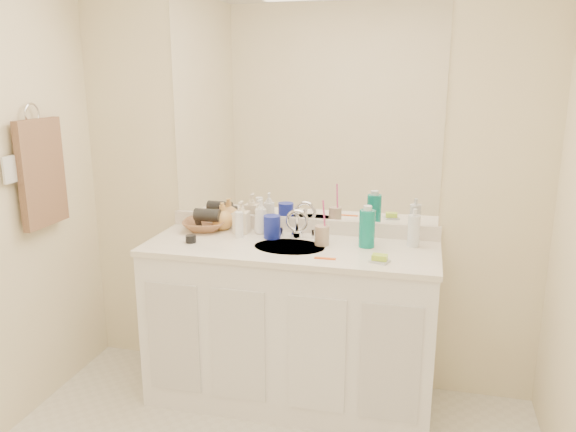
% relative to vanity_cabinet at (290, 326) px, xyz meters
% --- Properties ---
extents(wall_back, '(2.60, 0.02, 2.40)m').
position_rel_vanity_cabinet_xyz_m(wall_back, '(0.00, 0.28, 0.77)').
color(wall_back, '#FEF0C7').
rests_on(wall_back, floor).
extents(vanity_cabinet, '(1.50, 0.55, 0.85)m').
position_rel_vanity_cabinet_xyz_m(vanity_cabinet, '(0.00, 0.00, 0.00)').
color(vanity_cabinet, white).
rests_on(vanity_cabinet, floor).
extents(countertop, '(1.52, 0.57, 0.03)m').
position_rel_vanity_cabinet_xyz_m(countertop, '(0.00, 0.00, 0.44)').
color(countertop, white).
rests_on(countertop, vanity_cabinet).
extents(backsplash, '(1.52, 0.03, 0.08)m').
position_rel_vanity_cabinet_xyz_m(backsplash, '(0.00, 0.26, 0.50)').
color(backsplash, silver).
rests_on(backsplash, countertop).
extents(sink_basin, '(0.37, 0.37, 0.02)m').
position_rel_vanity_cabinet_xyz_m(sink_basin, '(0.00, -0.02, 0.44)').
color(sink_basin, silver).
rests_on(sink_basin, countertop).
extents(faucet, '(0.02, 0.02, 0.11)m').
position_rel_vanity_cabinet_xyz_m(faucet, '(0.00, 0.16, 0.51)').
color(faucet, silver).
rests_on(faucet, countertop).
extents(mirror, '(1.48, 0.01, 1.20)m').
position_rel_vanity_cabinet_xyz_m(mirror, '(0.00, 0.27, 1.14)').
color(mirror, white).
rests_on(mirror, wall_back).
extents(blue_mug, '(0.11, 0.11, 0.12)m').
position_rel_vanity_cabinet_xyz_m(blue_mug, '(-0.13, 0.11, 0.52)').
color(blue_mug, '#16239D').
rests_on(blue_mug, countertop).
extents(tan_cup, '(0.10, 0.10, 0.10)m').
position_rel_vanity_cabinet_xyz_m(tan_cup, '(0.16, 0.05, 0.51)').
color(tan_cup, tan).
rests_on(tan_cup, countertop).
extents(toothbrush, '(0.02, 0.03, 0.18)m').
position_rel_vanity_cabinet_xyz_m(toothbrush, '(0.17, 0.05, 0.60)').
color(toothbrush, '#DE3A86').
rests_on(toothbrush, tan_cup).
extents(mouthwash_bottle, '(0.09, 0.09, 0.19)m').
position_rel_vanity_cabinet_xyz_m(mouthwash_bottle, '(0.38, 0.07, 0.55)').
color(mouthwash_bottle, '#0B8474').
rests_on(mouthwash_bottle, countertop).
extents(clear_pump_bottle, '(0.07, 0.07, 0.16)m').
position_rel_vanity_cabinet_xyz_m(clear_pump_bottle, '(0.62, 0.14, 0.54)').
color(clear_pump_bottle, white).
rests_on(clear_pump_bottle, countertop).
extents(soap_dish, '(0.11, 0.10, 0.01)m').
position_rel_vanity_cabinet_xyz_m(soap_dish, '(0.47, -0.16, 0.46)').
color(soap_dish, silver).
rests_on(soap_dish, countertop).
extents(green_soap, '(0.07, 0.06, 0.03)m').
position_rel_vanity_cabinet_xyz_m(green_soap, '(0.47, -0.16, 0.48)').
color(green_soap, '#B4E337').
rests_on(green_soap, soap_dish).
extents(orange_comb, '(0.10, 0.02, 0.00)m').
position_rel_vanity_cabinet_xyz_m(orange_comb, '(0.21, -0.17, 0.46)').
color(orange_comb, orange).
rests_on(orange_comb, countertop).
extents(dark_jar, '(0.06, 0.06, 0.04)m').
position_rel_vanity_cabinet_xyz_m(dark_jar, '(-0.52, -0.07, 0.47)').
color(dark_jar, black).
rests_on(dark_jar, countertop).
extents(extra_white_bottle, '(0.05, 0.05, 0.14)m').
position_rel_vanity_cabinet_xyz_m(extra_white_bottle, '(-0.30, 0.07, 0.53)').
color(extra_white_bottle, white).
rests_on(extra_white_bottle, countertop).
extents(soap_bottle_white, '(0.09, 0.09, 0.19)m').
position_rel_vanity_cabinet_xyz_m(soap_bottle_white, '(-0.21, 0.18, 0.55)').
color(soap_bottle_white, white).
rests_on(soap_bottle_white, countertop).
extents(soap_bottle_cream, '(0.08, 0.08, 0.18)m').
position_rel_vanity_cabinet_xyz_m(soap_bottle_cream, '(-0.32, 0.17, 0.55)').
color(soap_bottle_cream, '#FFEFCF').
rests_on(soap_bottle_cream, countertop).
extents(soap_bottle_yellow, '(0.14, 0.14, 0.15)m').
position_rel_vanity_cabinet_xyz_m(soap_bottle_yellow, '(-0.45, 0.21, 0.53)').
color(soap_bottle_yellow, '#E4A958').
rests_on(soap_bottle_yellow, countertop).
extents(wicker_basket, '(0.29, 0.29, 0.06)m').
position_rel_vanity_cabinet_xyz_m(wicker_basket, '(-0.54, 0.16, 0.48)').
color(wicker_basket, brown).
rests_on(wicker_basket, countertop).
extents(hair_dryer, '(0.15, 0.07, 0.07)m').
position_rel_vanity_cabinet_xyz_m(hair_dryer, '(-0.52, 0.16, 0.54)').
color(hair_dryer, black).
rests_on(hair_dryer, wicker_basket).
extents(towel_ring, '(0.01, 0.11, 0.11)m').
position_rel_vanity_cabinet_xyz_m(towel_ring, '(-1.27, -0.25, 1.12)').
color(towel_ring, silver).
rests_on(towel_ring, wall_left).
extents(hand_towel, '(0.04, 0.32, 0.55)m').
position_rel_vanity_cabinet_xyz_m(hand_towel, '(-1.25, -0.25, 0.82)').
color(hand_towel, brown).
rests_on(hand_towel, towel_ring).
extents(switch_plate, '(0.01, 0.08, 0.13)m').
position_rel_vanity_cabinet_xyz_m(switch_plate, '(-1.27, -0.45, 0.88)').
color(switch_plate, white).
rests_on(switch_plate, wall_left).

